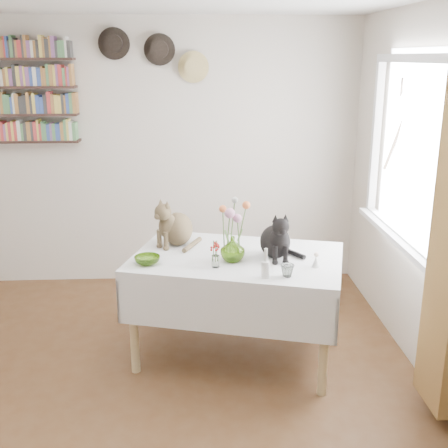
{
  "coord_description": "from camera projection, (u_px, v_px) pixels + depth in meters",
  "views": [
    {
      "loc": [
        0.44,
        -3.05,
        2.14
      ],
      "look_at": [
        0.64,
        0.59,
        1.05
      ],
      "focal_mm": 45.0,
      "sensor_mm": 36.0,
      "label": 1
    }
  ],
  "objects": [
    {
      "name": "tabby_cat",
      "position": [
        177.0,
        220.0,
        4.19
      ],
      "size": [
        0.4,
        0.39,
        0.37
      ],
      "primitive_type": null,
      "rotation": [
        0.0,
        0.0,
        -0.84
      ],
      "color": "brown",
      "rests_on": "dining_table"
    },
    {
      "name": "bookshelf_unit",
      "position": [
        20.0,
        91.0,
        4.99
      ],
      "size": [
        1.0,
        0.16,
        0.91
      ],
      "color": "#311E18",
      "rests_on": "room"
    },
    {
      "name": "wall_hats",
      "position": [
        156.0,
        53.0,
        4.98
      ],
      "size": [
        0.98,
        0.09,
        0.48
      ],
      "color": "black",
      "rests_on": "room"
    },
    {
      "name": "candlestick",
      "position": [
        265.0,
        268.0,
        3.58
      ],
      "size": [
        0.05,
        0.05,
        0.2
      ],
      "color": "white",
      "rests_on": "dining_table"
    },
    {
      "name": "green_bowl",
      "position": [
        147.0,
        260.0,
        3.82
      ],
      "size": [
        0.21,
        0.21,
        0.05
      ],
      "primitive_type": "imported",
      "rotation": [
        0.0,
        0.0,
        -0.23
      ],
      "color": "#7FB02F",
      "rests_on": "dining_table"
    },
    {
      "name": "black_cat",
      "position": [
        275.0,
        233.0,
        3.92
      ],
      "size": [
        0.27,
        0.32,
        0.35
      ],
      "primitive_type": null,
      "rotation": [
        0.0,
        0.0,
        0.13
      ],
      "color": "black",
      "rests_on": "dining_table"
    },
    {
      "name": "berry_jar",
      "position": [
        216.0,
        254.0,
        3.75
      ],
      "size": [
        0.05,
        0.05,
        0.21
      ],
      "color": "white",
      "rests_on": "dining_table"
    },
    {
      "name": "flower_bouquet",
      "position": [
        233.0,
        213.0,
        3.8
      ],
      "size": [
        0.17,
        0.12,
        0.39
      ],
      "color": "#4C7233",
      "rests_on": "flower_vase"
    },
    {
      "name": "drinking_glass",
      "position": [
        287.0,
        271.0,
        3.6
      ],
      "size": [
        0.1,
        0.1,
        0.08
      ],
      "primitive_type": "imported",
      "rotation": [
        0.0,
        0.0,
        0.16
      ],
      "color": "white",
      "rests_on": "dining_table"
    },
    {
      "name": "dining_table",
      "position": [
        237.0,
        281.0,
        4.04
      ],
      "size": [
        1.66,
        1.29,
        0.78
      ],
      "color": "white",
      "rests_on": "room"
    },
    {
      "name": "room",
      "position": [
        116.0,
        222.0,
        3.15
      ],
      "size": [
        4.08,
        4.58,
        2.58
      ],
      "color": "brown",
      "rests_on": "ground"
    },
    {
      "name": "flower_vase",
      "position": [
        233.0,
        249.0,
        3.86
      ],
      "size": [
        0.19,
        0.19,
        0.18
      ],
      "primitive_type": "imported",
      "rotation": [
        0.0,
        0.0,
        0.1
      ],
      "color": "#7FB02F",
      "rests_on": "dining_table"
    },
    {
      "name": "window",
      "position": [
        409.0,
        166.0,
        3.97
      ],
      "size": [
        0.12,
        1.52,
        1.32
      ],
      "color": "white",
      "rests_on": "room"
    },
    {
      "name": "porcelain_figurine",
      "position": [
        316.0,
        261.0,
        3.76
      ],
      "size": [
        0.06,
        0.06,
        0.11
      ],
      "color": "white",
      "rests_on": "dining_table"
    }
  ]
}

